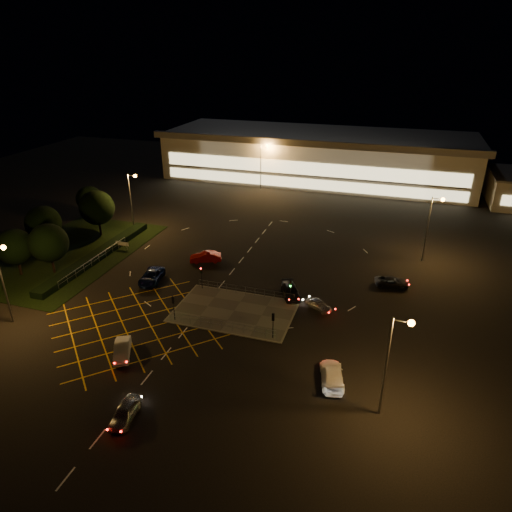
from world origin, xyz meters
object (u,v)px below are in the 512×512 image
(car_near_silver, at_px, (125,412))
(car_left_blue, at_px, (152,276))
(car_right_silver, at_px, (319,305))
(signal_ne, at_px, (291,287))
(car_east_grey, at_px, (392,282))
(signal_sw, at_px, (173,303))
(car_queue_white, at_px, (122,350))
(car_far_dkgrey, at_px, (291,291))
(car_circ_red, at_px, (206,257))
(car_approach_white, at_px, (332,375))
(signal_nw, at_px, (201,273))
(signal_se, at_px, (273,321))

(car_near_silver, height_order, car_left_blue, car_left_blue)
(car_near_silver, bearing_deg, car_right_silver, 53.65)
(signal_ne, distance_m, car_east_grey, 14.81)
(signal_sw, bearing_deg, car_near_silver, 101.02)
(car_queue_white, relative_size, car_far_dkgrey, 0.90)
(car_far_dkgrey, bearing_deg, car_circ_red, 132.06)
(car_near_silver, height_order, car_right_silver, car_near_silver)
(car_east_grey, bearing_deg, car_approach_white, 157.42)
(signal_sw, xyz_separation_m, car_queue_white, (-2.17, -7.65, -1.65))
(car_queue_white, relative_size, car_left_blue, 0.80)
(signal_nw, distance_m, car_queue_white, 15.87)
(car_far_dkgrey, relative_size, car_approach_white, 0.93)
(signal_ne, relative_size, car_circ_red, 0.68)
(car_far_dkgrey, distance_m, car_east_grey, 14.09)
(car_queue_white, bearing_deg, car_left_blue, 81.19)
(signal_sw, relative_size, car_far_dkgrey, 0.65)
(signal_nw, xyz_separation_m, car_east_grey, (24.02, 8.48, -1.73))
(signal_ne, distance_m, car_circ_red, 16.93)
(car_left_blue, distance_m, car_right_silver, 23.14)
(car_approach_white, bearing_deg, car_queue_white, -6.81)
(signal_ne, bearing_deg, signal_se, -90.00)
(car_queue_white, bearing_deg, car_approach_white, -20.74)
(signal_nw, relative_size, car_right_silver, 0.88)
(signal_se, relative_size, signal_nw, 1.00)
(car_far_dkgrey, distance_m, car_right_silver, 4.56)
(car_circ_red, bearing_deg, car_right_silver, 42.69)
(car_queue_white, relative_size, car_circ_red, 0.93)
(car_circ_red, bearing_deg, car_left_blue, -53.37)
(signal_ne, relative_size, car_east_grey, 0.69)
(car_approach_white, bearing_deg, signal_ne, -74.40)
(signal_nw, bearing_deg, car_queue_white, -97.91)
(car_far_dkgrey, distance_m, car_circ_red, 15.74)
(car_right_silver, bearing_deg, signal_nw, 119.39)
(car_east_grey, bearing_deg, car_queue_white, 122.38)
(signal_ne, distance_m, car_far_dkgrey, 2.48)
(car_near_silver, bearing_deg, signal_nw, 89.85)
(signal_sw, distance_m, car_queue_white, 8.12)
(car_far_dkgrey, bearing_deg, signal_ne, -103.19)
(signal_sw, height_order, signal_nw, same)
(signal_sw, height_order, car_approach_white, signal_sw)
(car_left_blue, distance_m, car_east_grey, 32.63)
(signal_se, bearing_deg, car_circ_red, -46.81)
(signal_sw, distance_m, car_approach_white, 20.03)
(signal_nw, xyz_separation_m, car_approach_white, (19.32, -13.05, -1.61))
(car_queue_white, height_order, car_far_dkgrey, car_queue_white)
(car_near_silver, distance_m, car_east_grey, 38.11)
(car_approach_white, bearing_deg, signal_se, -48.34)
(signal_sw, xyz_separation_m, car_left_blue, (-7.46, 7.91, -1.62))
(signal_se, bearing_deg, car_far_dkgrey, -87.77)
(car_east_grey, distance_m, car_approach_white, 22.04)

